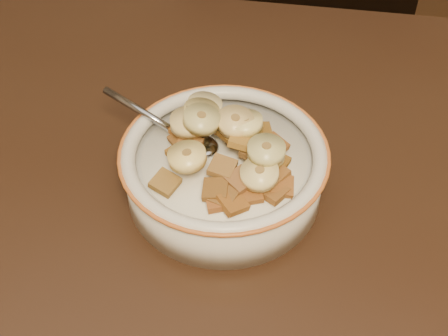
% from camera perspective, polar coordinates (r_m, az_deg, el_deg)
% --- Properties ---
extents(table, '(1.41, 0.91, 0.04)m').
position_cam_1_polar(table, '(0.52, -10.00, -13.21)').
color(table, black).
rests_on(table, floor).
extents(chair, '(0.43, 0.43, 0.92)m').
position_cam_1_polar(chair, '(1.07, 5.16, 4.30)').
color(chair, black).
rests_on(chair, floor).
extents(cereal_bowl, '(0.17, 0.17, 0.04)m').
position_cam_1_polar(cereal_bowl, '(0.55, 0.00, -0.68)').
color(cereal_bowl, silver).
rests_on(cereal_bowl, table).
extents(milk, '(0.14, 0.14, 0.00)m').
position_cam_1_polar(milk, '(0.53, 0.00, 0.83)').
color(milk, silver).
rests_on(milk, cereal_bowl).
extents(spoon, '(0.05, 0.04, 0.01)m').
position_cam_1_polar(spoon, '(0.54, -2.51, 2.23)').
color(spoon, '#8E929E').
rests_on(spoon, cereal_bowl).
extents(cereal_square_0, '(0.03, 0.03, 0.01)m').
position_cam_1_polar(cereal_square_0, '(0.53, 1.51, 3.58)').
color(cereal_square_0, brown).
rests_on(cereal_square_0, milk).
extents(cereal_square_1, '(0.03, 0.03, 0.01)m').
position_cam_1_polar(cereal_square_1, '(0.54, -3.62, 3.42)').
color(cereal_square_1, '#954E1D').
rests_on(cereal_square_1, milk).
extents(cereal_square_2, '(0.03, 0.03, 0.01)m').
position_cam_1_polar(cereal_square_2, '(0.55, -0.11, 4.18)').
color(cereal_square_2, '#98612F').
rests_on(cereal_square_2, milk).
extents(cereal_square_3, '(0.02, 0.02, 0.01)m').
position_cam_1_polar(cereal_square_3, '(0.50, -0.15, 0.07)').
color(cereal_square_3, olive).
rests_on(cereal_square_3, milk).
extents(cereal_square_4, '(0.02, 0.02, 0.01)m').
position_cam_1_polar(cereal_square_4, '(0.51, 1.65, 2.54)').
color(cereal_square_4, olive).
rests_on(cereal_square_4, milk).
extents(cereal_square_5, '(0.03, 0.03, 0.01)m').
position_cam_1_polar(cereal_square_5, '(0.53, 3.29, 3.31)').
color(cereal_square_5, brown).
rests_on(cereal_square_5, milk).
extents(cereal_square_6, '(0.02, 0.02, 0.01)m').
position_cam_1_polar(cereal_square_6, '(0.52, -3.23, 2.08)').
color(cereal_square_6, brown).
rests_on(cereal_square_6, milk).
extents(cereal_square_7, '(0.03, 0.03, 0.01)m').
position_cam_1_polar(cereal_square_7, '(0.49, -0.02, -2.63)').
color(cereal_square_7, brown).
rests_on(cereal_square_7, milk).
extents(cereal_square_8, '(0.03, 0.03, 0.01)m').
position_cam_1_polar(cereal_square_8, '(0.52, 4.70, 0.48)').
color(cereal_square_8, brown).
rests_on(cereal_square_8, milk).
extents(cereal_square_9, '(0.03, 0.03, 0.01)m').
position_cam_1_polar(cereal_square_9, '(0.54, -3.79, 2.69)').
color(cereal_square_9, brown).
rests_on(cereal_square_9, milk).
extents(cereal_square_10, '(0.03, 0.03, 0.01)m').
position_cam_1_polar(cereal_square_10, '(0.52, 2.84, 1.51)').
color(cereal_square_10, brown).
rests_on(cereal_square_10, milk).
extents(cereal_square_11, '(0.02, 0.02, 0.01)m').
position_cam_1_polar(cereal_square_11, '(0.52, -3.00, 1.01)').
color(cereal_square_11, brown).
rests_on(cereal_square_11, milk).
extents(cereal_square_12, '(0.03, 0.03, 0.01)m').
position_cam_1_polar(cereal_square_12, '(0.50, -5.40, -1.35)').
color(cereal_square_12, brown).
rests_on(cereal_square_12, milk).
extents(cereal_square_13, '(0.03, 0.03, 0.01)m').
position_cam_1_polar(cereal_square_13, '(0.53, 0.71, 3.29)').
color(cereal_square_13, brown).
rests_on(cereal_square_13, milk).
extents(cereal_square_14, '(0.03, 0.03, 0.01)m').
position_cam_1_polar(cereal_square_14, '(0.52, -3.93, 1.35)').
color(cereal_square_14, brown).
rests_on(cereal_square_14, milk).
extents(cereal_square_15, '(0.02, 0.02, 0.01)m').
position_cam_1_polar(cereal_square_15, '(0.49, -0.78, -1.98)').
color(cereal_square_15, brown).
rests_on(cereal_square_15, milk).
extents(cereal_square_16, '(0.02, 0.02, 0.01)m').
position_cam_1_polar(cereal_square_16, '(0.54, -2.91, 3.40)').
color(cereal_square_16, brown).
rests_on(cereal_square_16, milk).
extents(cereal_square_17, '(0.02, 0.02, 0.01)m').
position_cam_1_polar(cereal_square_17, '(0.50, 5.23, -1.60)').
color(cereal_square_17, '#94501C').
rests_on(cereal_square_17, milk).
extents(cereal_square_18, '(0.03, 0.03, 0.01)m').
position_cam_1_polar(cereal_square_18, '(0.49, -0.49, -2.96)').
color(cereal_square_18, brown).
rests_on(cereal_square_18, milk).
extents(cereal_square_19, '(0.03, 0.03, 0.01)m').
position_cam_1_polar(cereal_square_19, '(0.51, 4.60, -0.56)').
color(cereal_square_19, brown).
rests_on(cereal_square_19, milk).
extents(cereal_square_20, '(0.03, 0.03, 0.01)m').
position_cam_1_polar(cereal_square_20, '(0.53, 4.58, 2.08)').
color(cereal_square_20, brown).
rests_on(cereal_square_20, milk).
extents(cereal_square_21, '(0.03, 0.03, 0.01)m').
position_cam_1_polar(cereal_square_21, '(0.49, 0.80, -3.21)').
color(cereal_square_21, brown).
rests_on(cereal_square_21, milk).
extents(cereal_square_22, '(0.02, 0.02, 0.01)m').
position_cam_1_polar(cereal_square_22, '(0.55, 1.01, 4.23)').
color(cereal_square_22, brown).
rests_on(cereal_square_22, milk).
extents(cereal_square_23, '(0.03, 0.03, 0.01)m').
position_cam_1_polar(cereal_square_23, '(0.50, 2.35, -2.25)').
color(cereal_square_23, brown).
rests_on(cereal_square_23, milk).
extents(cereal_square_24, '(0.03, 0.03, 0.01)m').
position_cam_1_polar(cereal_square_24, '(0.50, 1.47, -1.11)').
color(cereal_square_24, brown).
rests_on(cereal_square_24, milk).
extents(cereal_square_25, '(0.02, 0.02, 0.01)m').
position_cam_1_polar(cereal_square_25, '(0.56, -2.16, 4.95)').
color(cereal_square_25, brown).
rests_on(cereal_square_25, milk).
extents(cereal_square_26, '(0.03, 0.03, 0.01)m').
position_cam_1_polar(cereal_square_26, '(0.50, 4.51, -2.16)').
color(cereal_square_26, brown).
rests_on(cereal_square_26, milk).
extents(banana_slice_0, '(0.03, 0.03, 0.02)m').
position_cam_1_polar(banana_slice_0, '(0.52, 1.05, 4.24)').
color(banana_slice_0, '#F9D27A').
rests_on(banana_slice_0, milk).
extents(banana_slice_1, '(0.03, 0.03, 0.02)m').
position_cam_1_polar(banana_slice_1, '(0.54, -2.10, 5.12)').
color(banana_slice_1, '#D1BC76').
rests_on(banana_slice_1, milk).
extents(banana_slice_2, '(0.04, 0.04, 0.02)m').
position_cam_1_polar(banana_slice_2, '(0.52, -2.05, 4.48)').
color(banana_slice_2, '#C6BA81').
rests_on(banana_slice_2, milk).
extents(banana_slice_3, '(0.04, 0.04, 0.01)m').
position_cam_1_polar(banana_slice_3, '(0.49, 3.27, -0.55)').
color(banana_slice_3, '#D1B778').
rests_on(banana_slice_3, milk).
extents(banana_slice_4, '(0.04, 0.04, 0.01)m').
position_cam_1_polar(banana_slice_4, '(0.55, -1.79, 5.67)').
color(banana_slice_4, '#FFE6A2').
rests_on(banana_slice_4, milk).
extents(banana_slice_5, '(0.03, 0.03, 0.01)m').
position_cam_1_polar(banana_slice_5, '(0.50, 3.89, 1.64)').
color(banana_slice_5, '#CEC678').
rests_on(banana_slice_5, milk).
extents(banana_slice_6, '(0.04, 0.04, 0.02)m').
position_cam_1_polar(banana_slice_6, '(0.52, 1.89, 4.11)').
color(banana_slice_6, beige).
rests_on(banana_slice_6, milk).
extents(banana_slice_7, '(0.04, 0.04, 0.01)m').
position_cam_1_polar(banana_slice_7, '(0.53, -3.30, 4.19)').
color(banana_slice_7, tan).
rests_on(banana_slice_7, milk).
extents(banana_slice_8, '(0.03, 0.03, 0.01)m').
position_cam_1_polar(banana_slice_8, '(0.50, -3.40, 1.04)').
color(banana_slice_8, '#FFE57B').
rests_on(banana_slice_8, milk).
extents(banana_slice_9, '(0.04, 0.04, 0.01)m').
position_cam_1_polar(banana_slice_9, '(0.51, 3.88, 1.32)').
color(banana_slice_9, '#FCE69A').
rests_on(banana_slice_9, milk).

